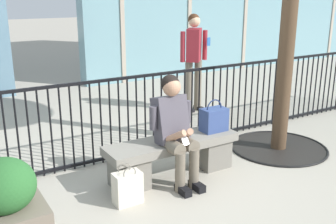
% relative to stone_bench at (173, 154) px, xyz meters
% --- Properties ---
extents(ground_plane, '(60.00, 60.00, 0.00)m').
position_rel_stone_bench_xyz_m(ground_plane, '(0.00, 0.00, -0.27)').
color(ground_plane, '#A8A091').
extents(stone_bench, '(1.60, 0.44, 0.45)m').
position_rel_stone_bench_xyz_m(stone_bench, '(0.00, 0.00, 0.00)').
color(stone_bench, gray).
rests_on(stone_bench, ground).
extents(seated_person_with_phone, '(0.52, 0.66, 1.21)m').
position_rel_stone_bench_xyz_m(seated_person_with_phone, '(-0.05, -0.13, 0.38)').
color(seated_person_with_phone, '#6B6051').
rests_on(seated_person_with_phone, ground).
extents(handbag_on_bench, '(0.31, 0.19, 0.39)m').
position_rel_stone_bench_xyz_m(handbag_on_bench, '(0.58, -0.01, 0.33)').
color(handbag_on_bench, '#33477F').
rests_on(handbag_on_bench, stone_bench).
extents(shopping_bag, '(0.28, 0.17, 0.42)m').
position_rel_stone_bench_xyz_m(shopping_bag, '(-0.73, -0.31, -0.10)').
color(shopping_bag, beige).
rests_on(shopping_bag, ground).
extents(bystander_at_railing, '(0.55, 0.43, 1.71)m').
position_rel_stone_bench_xyz_m(bystander_at_railing, '(1.77, 2.12, 0.73)').
color(bystander_at_railing, '#6B6051').
rests_on(bystander_at_railing, ground).
extents(plaza_railing, '(9.96, 0.04, 1.07)m').
position_rel_stone_bench_xyz_m(plaza_railing, '(0.00, 0.77, 0.27)').
color(plaza_railing, black).
rests_on(plaza_railing, ground).
extents(planter, '(0.58, 0.58, 0.85)m').
position_rel_stone_bench_xyz_m(planter, '(-1.91, -0.59, 0.12)').
color(planter, '#726656').
rests_on(planter, ground).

